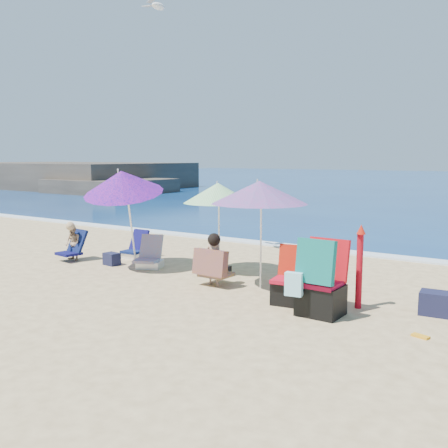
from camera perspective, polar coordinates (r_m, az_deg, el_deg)
The scene contains 19 objects.
ground at distance 8.44m, azimuth -2.09°, elevation -8.32°, with size 120.00×120.00×0.00m.
foam at distance 12.82m, azimuth 11.36°, elevation -2.89°, with size 120.00×0.50×0.04m.
headland at distance 41.49m, azimuth -16.99°, elevation 4.81°, with size 20.50×11.50×2.60m.
umbrella_turquoise at distance 8.75m, azimuth 4.03°, elevation 3.58°, with size 1.83×1.83×1.94m.
umbrella_striped at distance 9.96m, azimuth -0.70°, elevation 3.53°, with size 1.78×1.78×1.84m.
umbrella_blue at distance 10.41m, azimuth -11.42°, elevation 4.66°, with size 2.13×2.16×2.21m.
furled_umbrella at distance 7.97m, azimuth 15.10°, elevation -4.22°, with size 0.15×0.15×1.31m.
chair_navy at distance 11.84m, azimuth -10.13°, elevation -2.98°, with size 0.51×0.58×0.64m.
chair_rainbow at distance 10.75m, azimuth -8.42°, elevation -3.96°, with size 0.68×0.77×0.67m.
camp_chair_left at distance 8.10m, azimuth 7.53°, elevation -7.04°, with size 0.61×0.62×0.92m.
camp_chair_right at distance 7.55m, azimuth 10.76°, elevation -7.05°, with size 0.70×0.82×1.17m.
person_center at distance 9.09m, azimuth -1.25°, elevation -4.12°, with size 0.66×0.56×0.96m.
person_left at distance 11.83m, azimuth -16.74°, elevation -2.04°, with size 0.57×0.64×0.89m.
bag_navy_a at distance 11.16m, azimuth -12.60°, elevation -3.88°, with size 0.37×0.29×0.26m.
bag_black_a at distance 9.90m, azimuth -0.11°, elevation -5.33°, with size 0.28×0.21×0.20m.
bag_tan at distance 8.94m, azimuth 7.87°, elevation -6.75°, with size 0.30×0.25×0.22m.
bag_navy_b at distance 8.13m, azimuth 22.89°, elevation -8.28°, with size 0.49×0.38×0.34m.
orange_item at distance 7.12m, azimuth 21.35°, elevation -11.75°, with size 0.24×0.16×0.03m.
seagull at distance 12.29m, azimuth -7.53°, elevation 23.27°, with size 0.85×0.74×0.15m.
Camera 1 is at (4.75, -6.58, 2.30)m, focal length 40.39 mm.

